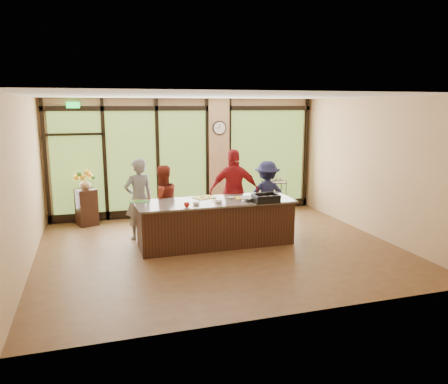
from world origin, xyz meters
TOP-DOWN VIEW (x-y plane):
  - floor at (0.00, 0.00)m, footprint 7.00×7.00m
  - ceiling at (0.00, 0.00)m, footprint 7.00×7.00m
  - back_wall at (0.00, 3.00)m, footprint 7.00×0.00m
  - left_wall at (-3.50, 0.00)m, footprint 0.00×6.00m
  - right_wall at (3.50, 0.00)m, footprint 0.00×6.00m
  - window_wall at (0.16, 2.95)m, footprint 6.90×0.12m
  - island_base at (0.00, 0.30)m, footprint 3.10×1.00m
  - countertop at (0.00, 0.30)m, footprint 3.20×1.10m
  - wall_clock at (0.85, 2.87)m, footprint 0.36×0.04m
  - cook_left at (-1.45, 1.15)m, footprint 0.73×0.58m
  - cook_midleft at (-0.96, 1.07)m, footprint 0.90×0.77m
  - cook_midright at (0.64, 1.00)m, footprint 1.18×0.69m
  - cook_right at (1.45, 1.06)m, footprint 1.14×0.84m
  - roasting_pan at (0.93, -0.12)m, footprint 0.50×0.40m
  - mixing_bowl at (0.65, 0.08)m, footprint 0.34×0.34m
  - cutting_board_left at (-1.50, 0.67)m, footprint 0.41×0.33m
  - cutting_board_center at (-0.15, 0.64)m, footprint 0.50×0.43m
  - cutting_board_right at (0.66, 0.39)m, footprint 0.41×0.32m
  - prep_bowl_near at (-0.46, 0.05)m, footprint 0.17×0.17m
  - prep_bowl_mid at (0.01, 0.09)m, footprint 0.15×0.15m
  - prep_bowl_far at (0.34, 0.39)m, footprint 0.19×0.19m
  - red_ramekin at (-0.68, -0.09)m, footprint 0.13×0.13m
  - flower_stand at (-2.54, 2.63)m, footprint 0.55×0.55m
  - flower_vase at (-2.54, 2.63)m, footprint 0.30×0.30m
  - bar_cart at (2.37, 2.75)m, footprint 0.73×0.59m

SIDE VIEW (x-z plane):
  - floor at x=0.00m, z-range 0.00..0.00m
  - flower_stand at x=-2.54m, z-range 0.00..0.87m
  - island_base at x=0.00m, z-range 0.00..0.88m
  - bar_cart at x=2.37m, z-range 0.09..0.96m
  - cook_midleft at x=-0.96m, z-range 0.00..1.58m
  - cook_right at x=1.45m, z-range 0.00..1.58m
  - cook_left at x=-1.45m, z-range 0.00..1.75m
  - countertop at x=0.00m, z-range 0.88..0.92m
  - cutting_board_left at x=-1.50m, z-range 0.92..0.93m
  - cutting_board_right at x=0.66m, z-range 0.92..0.93m
  - cutting_board_center at x=-0.15m, z-range 0.92..0.93m
  - prep_bowl_far at x=0.34m, z-range 0.92..0.96m
  - cook_midright at x=0.64m, z-range 0.00..1.88m
  - prep_bowl_near at x=-0.46m, z-range 0.92..0.96m
  - prep_bowl_mid at x=0.01m, z-range 0.92..0.97m
  - mixing_bowl at x=0.65m, z-range 0.92..1.00m
  - red_ramekin at x=-0.68m, z-range 0.92..1.00m
  - roasting_pan at x=0.93m, z-range 0.92..1.01m
  - flower_vase at x=-2.54m, z-range 0.87..1.14m
  - window_wall at x=0.16m, z-range -0.11..2.89m
  - back_wall at x=0.00m, z-range -2.00..5.00m
  - left_wall at x=-3.50m, z-range -1.50..4.50m
  - right_wall at x=3.50m, z-range -1.50..4.50m
  - wall_clock at x=0.85m, z-range 2.07..2.43m
  - ceiling at x=0.00m, z-range 3.00..3.00m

